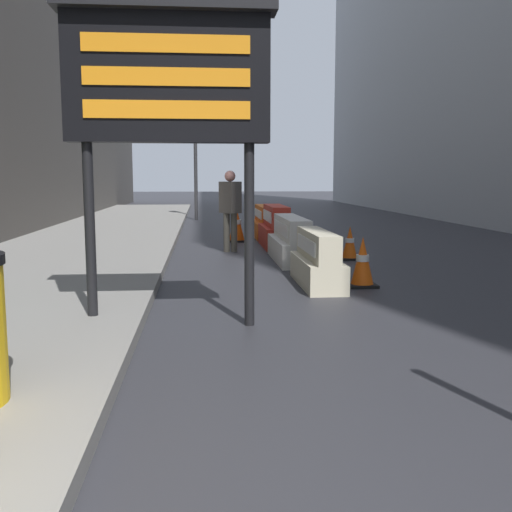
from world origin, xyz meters
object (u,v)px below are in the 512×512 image
(traffic_cone_far, at_px, (350,243))
(pedestrian_worker, at_px, (230,204))
(traffic_cone_near, at_px, (237,225))
(traffic_light_near_curb, at_px, (195,133))
(traffic_cone_mid, at_px, (363,262))
(jersey_barrier_white, at_px, (291,242))
(jersey_barrier_cream, at_px, (317,261))
(message_board, at_px, (168,80))
(jersey_barrier_orange_far, at_px, (266,223))
(jersey_barrier_red_striped, at_px, (276,229))

(traffic_cone_far, relative_size, pedestrian_worker, 0.38)
(traffic_cone_near, height_order, traffic_light_near_curb, traffic_light_near_curb)
(traffic_cone_near, height_order, traffic_cone_mid, traffic_cone_near)
(jersey_barrier_white, height_order, traffic_cone_far, jersey_barrier_white)
(jersey_barrier_cream, xyz_separation_m, jersey_barrier_white, (-0.00, 2.42, 0.01))
(jersey_barrier_cream, height_order, traffic_light_near_curb, traffic_light_near_curb)
(jersey_barrier_cream, relative_size, jersey_barrier_white, 0.78)
(jersey_barrier_cream, distance_m, traffic_light_near_curb, 13.21)
(traffic_light_near_curb, bearing_deg, traffic_cone_mid, -79.64)
(message_board, relative_size, jersey_barrier_white, 1.43)
(traffic_cone_far, height_order, traffic_light_near_curb, traffic_light_near_curb)
(traffic_cone_mid, bearing_deg, message_board, -141.02)
(traffic_cone_mid, relative_size, traffic_light_near_curb, 0.17)
(jersey_barrier_cream, xyz_separation_m, traffic_light_near_curb, (-1.78, 12.82, 2.63))
(jersey_barrier_cream, height_order, traffic_cone_mid, jersey_barrier_cream)
(message_board, bearing_deg, jersey_barrier_orange_far, 78.12)
(jersey_barrier_orange_far, bearing_deg, jersey_barrier_white, -90.00)
(jersey_barrier_white, xyz_separation_m, traffic_cone_far, (1.07, 0.07, -0.05))
(message_board, relative_size, traffic_cone_near, 3.88)
(jersey_barrier_red_striped, xyz_separation_m, traffic_light_near_curb, (-1.78, 8.18, 2.57))
(jersey_barrier_white, relative_size, traffic_cone_far, 3.57)
(jersey_barrier_cream, height_order, traffic_cone_far, jersey_barrier_cream)
(jersey_barrier_orange_far, xyz_separation_m, pedestrian_worker, (-1.02, -2.94, 0.61))
(jersey_barrier_white, bearing_deg, traffic_cone_far, 3.61)
(traffic_cone_mid, bearing_deg, traffic_cone_far, 79.67)
(jersey_barrier_red_striped, xyz_separation_m, jersey_barrier_orange_far, (0.00, 2.12, -0.05))
(message_board, distance_m, jersey_barrier_white, 5.35)
(traffic_cone_far, height_order, pedestrian_worker, pedestrian_worker)
(traffic_cone_mid, xyz_separation_m, traffic_light_near_curb, (-2.37, 12.98, 2.62))
(traffic_cone_near, bearing_deg, jersey_barrier_red_striped, -54.12)
(message_board, height_order, pedestrian_worker, message_board)
(message_board, relative_size, jersey_barrier_cream, 1.82)
(jersey_barrier_red_striped, relative_size, traffic_cone_near, 2.29)
(jersey_barrier_orange_far, bearing_deg, traffic_cone_near, -126.92)
(jersey_barrier_orange_far, bearing_deg, message_board, -101.88)
(jersey_barrier_white, distance_m, jersey_barrier_orange_far, 4.35)
(jersey_barrier_cream, height_order, jersey_barrier_red_striped, jersey_barrier_red_striped)
(traffic_cone_mid, distance_m, traffic_light_near_curb, 13.45)
(traffic_cone_near, bearing_deg, traffic_light_near_curb, 98.01)
(jersey_barrier_white, height_order, pedestrian_worker, pedestrian_worker)
(jersey_barrier_cream, bearing_deg, traffic_cone_near, 97.79)
(traffic_light_near_curb, height_order, pedestrian_worker, traffic_light_near_curb)
(traffic_cone_mid, relative_size, traffic_cone_far, 1.13)
(traffic_cone_near, xyz_separation_m, pedestrian_worker, (-0.23, -1.90, 0.56))
(jersey_barrier_orange_far, relative_size, traffic_cone_near, 2.58)
(pedestrian_worker, bearing_deg, jersey_barrier_red_striped, -85.83)
(jersey_barrier_orange_far, xyz_separation_m, traffic_cone_mid, (0.59, -6.92, -0.01))
(jersey_barrier_orange_far, xyz_separation_m, traffic_cone_far, (1.07, -4.28, -0.04))
(traffic_cone_near, bearing_deg, pedestrian_worker, -97.01)
(message_board, height_order, jersey_barrier_white, message_board)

